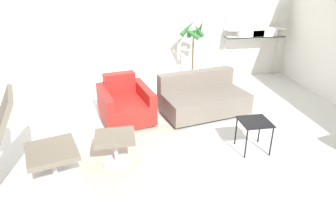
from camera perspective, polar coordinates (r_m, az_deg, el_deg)
The scene contains 10 objects.
ground_plane at distance 4.31m, azimuth -3.55°, elevation -7.13°, with size 12.00×12.00×0.00m, color silver.
wall_back at distance 6.47m, azimuth -6.70°, elevation 16.52°, with size 12.00×0.09×2.80m.
round_rug at distance 4.00m, azimuth -3.32°, elevation -9.78°, with size 1.83×1.83×0.01m.
lounge_chair at distance 3.51m, azimuth -27.80°, elevation -4.39°, with size 1.12×0.83×1.23m.
ottoman at distance 3.80m, azimuth -10.05°, elevation -6.94°, with size 0.49×0.42×0.39m.
armchair_red at distance 4.88m, azimuth -8.16°, elevation -0.01°, with size 0.93×1.04×0.70m.
couch_low at distance 5.14m, azimuth 6.61°, elevation 1.15°, with size 1.54×1.11×0.67m.
side_table at distance 4.12m, azimuth 16.18°, elevation -3.61°, with size 0.39×0.39×0.44m.
potted_plant at distance 6.24m, azimuth 4.74°, elevation 9.30°, with size 0.59×0.61×1.41m.
shelf_unit at distance 6.97m, azimuth 16.34°, elevation 13.04°, with size 1.32×0.28×1.61m.
Camera 1 is at (-0.36, -3.68, 2.23)m, focal length 32.00 mm.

